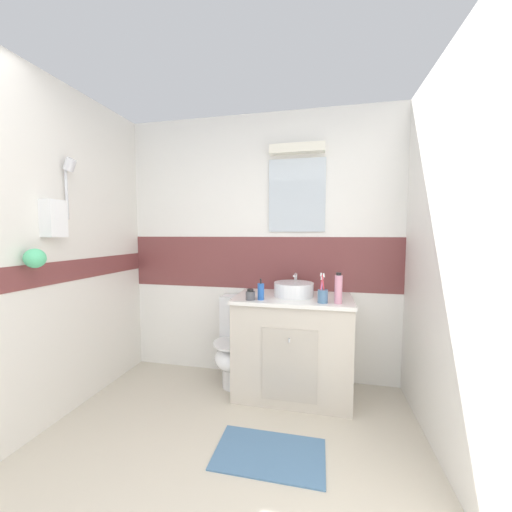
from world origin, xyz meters
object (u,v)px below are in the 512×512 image
Objects in this scene: toothbrush_cup at (323,295)px; soap_dispenser at (261,291)px; hair_gel_jar at (250,295)px; sink_basin at (294,289)px; toilet at (237,344)px; shampoo_bottle_tall at (338,289)px.

soap_dispenser is (-0.49, 0.00, 0.01)m from toothbrush_cup.
hair_gel_jar is (-0.08, -0.02, -0.03)m from soap_dispenser.
sink_basin is at bearing 39.74° from soap_dispenser.
toilet is 0.96m from toothbrush_cup.
hair_gel_jar is at bearing -178.03° from toothbrush_cup.
hair_gel_jar is at bearing -178.23° from shampoo_bottle_tall.
shampoo_bottle_tall is at bearing -15.22° from toilet.
soap_dispenser is at bearing 179.48° from toothbrush_cup.
soap_dispenser is (-0.25, -0.20, 0.01)m from sink_basin.
sink_basin is 0.40m from hair_gel_jar.
toothbrush_cup reaches higher than sink_basin.
toothbrush_cup reaches higher than toilet.
shampoo_bottle_tall is (0.87, -0.24, 0.59)m from toilet.
toilet is 4.67× the size of soap_dispenser.
hair_gel_jar reaches higher than toilet.
toilet is at bearing 176.56° from sink_basin.
shampoo_bottle_tall is 2.68× the size of hair_gel_jar.
soap_dispenser reaches higher than toilet.
sink_basin is 2.19× the size of soap_dispenser.
shampoo_bottle_tall is 0.69m from hair_gel_jar.
sink_basin is 0.75m from toilet.
shampoo_bottle_tall is at bearing -0.27° from soap_dispenser.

